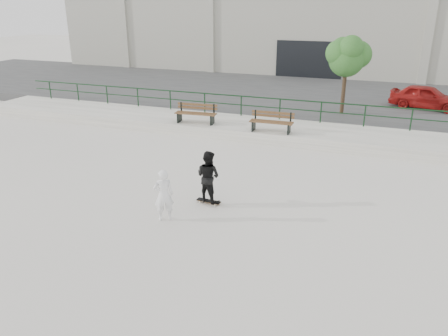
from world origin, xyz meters
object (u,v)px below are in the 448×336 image
at_px(seated_skater, 164,195).
at_px(bench_left, 196,114).
at_px(bench_right, 272,122).
at_px(tree, 348,55).
at_px(skateboard, 209,201).
at_px(standing_skater, 208,176).
at_px(red_car, 426,97).

bearing_deg(seated_skater, bench_left, -105.01).
bearing_deg(seated_skater, bench_right, -129.72).
distance_m(bench_left, tree, 8.10).
xyz_separation_m(skateboard, standing_skater, (0.00, 0.00, 0.84)).
xyz_separation_m(bench_left, seated_skater, (2.78, -8.55, -0.18)).
bearing_deg(seated_skater, skateboard, -151.15).
relative_size(red_car, skateboard, 4.69).
height_order(bench_left, skateboard, bench_left).
xyz_separation_m(tree, standing_skater, (-2.78, -11.49, -2.55)).
height_order(bench_left, red_car, red_car).
height_order(bench_left, standing_skater, standing_skater).
bearing_deg(skateboard, standing_skater, 80.40).
relative_size(bench_left, standing_skater, 1.24).
xyz_separation_m(bench_left, tree, (6.33, 4.39, 2.51)).
bearing_deg(bench_left, standing_skater, -68.38).
xyz_separation_m(red_car, skateboard, (-6.86, -14.19, -1.06)).
xyz_separation_m(bench_left, red_car, (10.41, 7.10, 0.18)).
relative_size(bench_right, standing_skater, 1.19).
bearing_deg(red_car, seated_skater, 165.89).
bearing_deg(tree, skateboard, -103.58).
xyz_separation_m(tree, skateboard, (-2.78, -11.49, -3.39)).
bearing_deg(bench_left, red_car, 29.26).
relative_size(red_car, seated_skater, 2.40).
relative_size(bench_right, skateboard, 2.45).
bearing_deg(skateboard, bench_left, 121.05).
bearing_deg(bench_right, tree, 58.90).
distance_m(tree, red_car, 5.42).
distance_m(tree, skateboard, 12.30).
relative_size(tree, skateboard, 4.98).
height_order(standing_skater, seated_skater, standing_skater).
bearing_deg(bench_left, tree, 29.76).
bearing_deg(seated_skater, red_car, -149.04).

